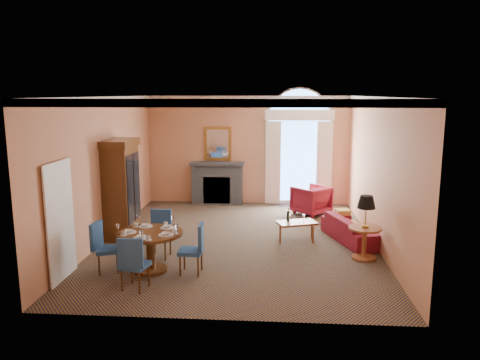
# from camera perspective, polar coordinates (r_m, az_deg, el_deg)

# --- Properties ---
(ground) EXTENTS (7.50, 7.50, 0.00)m
(ground) POSITION_cam_1_polar(r_m,az_deg,el_deg) (10.62, -0.20, -7.41)
(ground) COLOR #111837
(ground) RESTS_ON ground
(room_envelope) EXTENTS (6.04, 7.52, 3.45)m
(room_envelope) POSITION_cam_1_polar(r_m,az_deg,el_deg) (10.80, -0.07, 6.49)
(room_envelope) COLOR tan
(room_envelope) RESTS_ON ground
(armoire) EXTENTS (0.65, 1.14, 2.25)m
(armoire) POSITION_cam_1_polar(r_m,az_deg,el_deg) (11.08, -14.29, -1.19)
(armoire) COLOR #40240E
(armoire) RESTS_ON ground
(dining_table) EXTENTS (1.21, 1.21, 0.96)m
(dining_table) POSITION_cam_1_polar(r_m,az_deg,el_deg) (8.86, -10.89, -7.42)
(dining_table) COLOR #40240E
(dining_table) RESTS_ON ground
(dining_chair_north) EXTENTS (0.46, 0.46, 0.95)m
(dining_chair_north) POSITION_cam_1_polar(r_m,az_deg,el_deg) (9.67, -9.68, -6.02)
(dining_chair_north) COLOR navy
(dining_chair_north) RESTS_ON ground
(dining_chair_south) EXTENTS (0.51, 0.51, 0.95)m
(dining_chair_south) POSITION_cam_1_polar(r_m,az_deg,el_deg) (8.07, -12.94, -9.54)
(dining_chair_south) COLOR navy
(dining_chair_south) RESTS_ON ground
(dining_chair_east) EXTENTS (0.45, 0.44, 0.95)m
(dining_chair_east) POSITION_cam_1_polar(r_m,az_deg,el_deg) (8.65, -5.43, -7.93)
(dining_chair_east) COLOR navy
(dining_chair_east) RESTS_ON ground
(dining_chair_west) EXTENTS (0.55, 0.55, 0.95)m
(dining_chair_west) POSITION_cam_1_polar(r_m,az_deg,el_deg) (9.06, -16.44, -7.46)
(dining_chair_west) COLOR navy
(dining_chair_west) RESTS_ON ground
(sofa) EXTENTS (1.26, 1.97, 0.54)m
(sofa) POSITION_cam_1_polar(r_m,az_deg,el_deg) (10.85, 13.51, -5.84)
(sofa) COLOR maroon
(sofa) RESTS_ON ground
(armchair) EXTENTS (1.21, 1.21, 0.79)m
(armchair) POSITION_cam_1_polar(r_m,az_deg,el_deg) (12.96, 8.66, -2.42)
(armchair) COLOR maroon
(armchair) RESTS_ON ground
(coffee_table) EXTENTS (0.96, 0.73, 0.75)m
(coffee_table) POSITION_cam_1_polar(r_m,az_deg,el_deg) (10.60, 6.85, -5.23)
(coffee_table) COLOR #96532D
(coffee_table) RESTS_ON ground
(side_table) EXTENTS (0.65, 0.65, 1.27)m
(side_table) POSITION_cam_1_polar(r_m,az_deg,el_deg) (9.61, 15.04, -4.75)
(side_table) COLOR #96532D
(side_table) RESTS_ON ground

